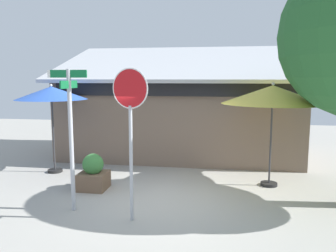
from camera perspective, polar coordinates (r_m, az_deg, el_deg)
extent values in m
cube|color=#9E9B93|center=(8.20, -0.97, -12.70)|extent=(28.00, 28.00, 0.10)
cube|color=#705B4C|center=(12.71, 2.13, 1.65)|extent=(8.26, 4.03, 2.86)
cube|color=#B7BABF|center=(12.49, 2.10, 10.68)|extent=(8.76, 4.57, 1.45)
cube|color=black|center=(10.58, 0.79, 6.23)|extent=(7.66, 0.16, 0.44)
cylinder|color=#A8AAB2|center=(7.49, -15.95, -2.51)|extent=(0.09, 0.09, 3.04)
cube|color=#116B38|center=(7.37, -16.39, 8.43)|extent=(0.79, 0.04, 0.16)
cube|color=#116B38|center=(7.37, -16.32, 6.72)|extent=(0.04, 0.79, 0.16)
cube|color=white|center=(7.56, -19.36, 8.28)|extent=(0.06, 0.04, 0.16)
cylinder|color=#A8AAB2|center=(6.81, -6.21, -6.39)|extent=(0.07, 0.07, 2.33)
cylinder|color=white|center=(6.59, -6.41, 6.29)|extent=(0.76, 0.23, 0.79)
cylinder|color=red|center=(6.59, -6.41, 6.29)|extent=(0.71, 0.23, 0.74)
cylinder|color=black|center=(11.03, -18.44, -7.14)|extent=(0.44, 0.44, 0.08)
cylinder|color=#333335|center=(10.80, -18.70, -1.51)|extent=(0.05, 0.05, 2.27)
cone|color=#2D56B7|center=(10.67, -19.01, 5.28)|extent=(2.10, 2.10, 0.38)
sphere|color=silver|center=(10.66, -19.07, 6.47)|extent=(0.08, 0.08, 0.08)
cylinder|color=black|center=(9.60, 16.59, -9.33)|extent=(0.44, 0.44, 0.08)
cylinder|color=#333335|center=(9.34, 16.85, -2.97)|extent=(0.05, 0.05, 2.25)
cone|color=#EAD14C|center=(9.19, 17.19, 5.08)|extent=(2.65, 2.65, 0.48)
sphere|color=silver|center=(9.18, 17.26, 6.75)|extent=(0.08, 0.08, 0.08)
cube|color=brown|center=(9.09, -12.40, -8.97)|extent=(0.71, 0.71, 0.44)
sphere|color=#387538|center=(8.98, -12.49, -6.28)|extent=(0.55, 0.55, 0.55)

